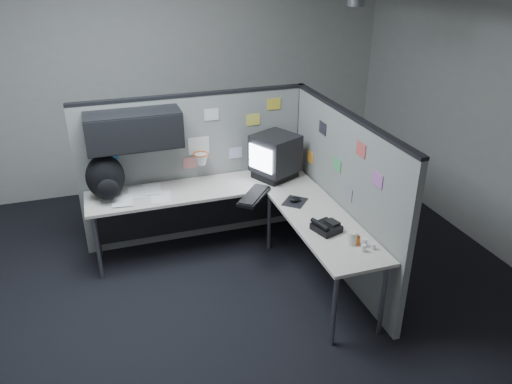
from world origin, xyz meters
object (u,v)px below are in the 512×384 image
object	(u,v)px
monitor	(275,156)
phone	(326,227)
desk	(232,206)
keyboard	(254,196)
backpack	(106,178)

from	to	relation	value
monitor	phone	bearing A→B (deg)	-69.70
desk	keyboard	xyz separation A→B (m)	(0.19, -0.11, 0.14)
keyboard	monitor	bearing A→B (deg)	42.31
phone	keyboard	bearing A→B (deg)	108.51
keyboard	phone	distance (m)	0.90
phone	backpack	size ratio (longest dim) A/B	0.59
desk	keyboard	distance (m)	0.26
monitor	backpack	bearing A→B (deg)	-161.79
desk	monitor	distance (m)	0.72
keyboard	phone	bearing A→B (deg)	-69.64
monitor	desk	bearing A→B (deg)	-133.20
backpack	monitor	bearing A→B (deg)	14.74
monitor	phone	size ratio (longest dim) A/B	2.06
desk	monitor	xyz separation A→B (m)	(0.56, 0.29, 0.36)
desk	phone	xyz separation A→B (m)	(0.58, -0.91, 0.16)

